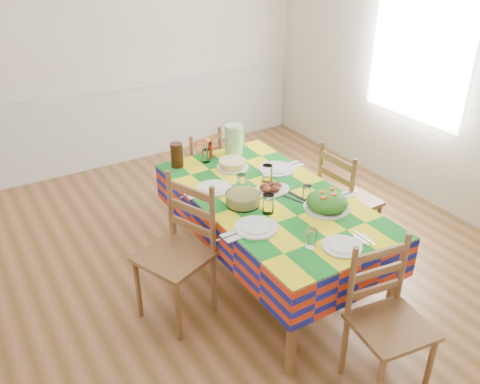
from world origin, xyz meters
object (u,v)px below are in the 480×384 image
object	(u,v)px
chair_near	(387,321)
chair_right	(345,201)
chair_far	(198,172)
dining_table	(271,206)
green_pitcher	(234,139)
chair_left	(178,253)
tea_pitcher	(177,155)
meat_platter	(271,189)

from	to	relation	value
chair_near	chair_right	world-z (taller)	chair_right
chair_far	chair_right	world-z (taller)	chair_right
dining_table	chair_near	size ratio (longest dim) A/B	1.99
dining_table	green_pitcher	xyz separation A→B (m)	(0.17, 0.83, 0.22)
chair_right	chair_left	bearing A→B (deg)	87.91
chair_far	chair_right	distance (m)	1.45
green_pitcher	chair_left	xyz separation A→B (m)	(-0.94, -0.81, -0.37)
chair_left	chair_near	bearing A→B (deg)	10.81
dining_table	chair_far	xyz separation A→B (m)	(0.01, 1.23, -0.23)
chair_far	tea_pitcher	bearing A→B (deg)	32.54
green_pitcher	chair_far	size ratio (longest dim) A/B	0.29
green_pitcher	chair_right	bearing A→B (deg)	-53.89
meat_platter	chair_near	xyz separation A→B (m)	(-0.04, -1.29, -0.30)
dining_table	chair_left	bearing A→B (deg)	178.70
meat_platter	chair_left	bearing A→B (deg)	-176.36
green_pitcher	chair_left	bearing A→B (deg)	-139.40
chair_far	dining_table	bearing A→B (deg)	77.18
chair_far	chair_left	bearing A→B (deg)	44.70
meat_platter	chair_right	distance (m)	0.79
chair_near	chair_right	distance (m)	1.44
tea_pitcher	chair_far	world-z (taller)	tea_pitcher
chair_far	chair_left	distance (m)	1.44
dining_table	chair_right	bearing A→B (deg)	-0.08
chair_far	chair_right	bearing A→B (deg)	109.47
dining_table	meat_platter	world-z (taller)	meat_platter
tea_pitcher	chair_near	bearing A→B (deg)	-79.61
meat_platter	green_pitcher	distance (m)	0.77
green_pitcher	chair_near	xyz separation A→B (m)	(-0.16, -2.05, -0.41)
dining_table	chair_right	size ratio (longest dim) A/B	1.96
tea_pitcher	chair_right	size ratio (longest dim) A/B	0.21
tea_pitcher	chair_far	distance (m)	0.68
dining_table	green_pitcher	world-z (taller)	green_pitcher
green_pitcher	chair_far	xyz separation A→B (m)	(-0.16, 0.40, -0.45)
tea_pitcher	green_pitcher	bearing A→B (deg)	-2.12
green_pitcher	chair_near	distance (m)	2.10
chair_near	chair_far	size ratio (longest dim) A/B	1.09
dining_table	tea_pitcher	distance (m)	0.94
meat_platter	chair_far	xyz separation A→B (m)	(-0.04, 1.16, -0.34)
tea_pitcher	chair_far	bearing A→B (deg)	44.95
green_pitcher	tea_pitcher	size ratio (longest dim) A/B	1.27
chair_left	dining_table	bearing A→B (deg)	67.35
chair_right	chair_far	bearing A→B (deg)	30.47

